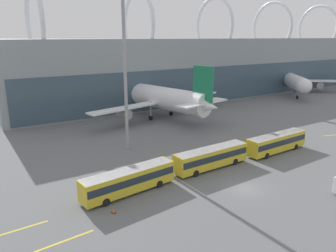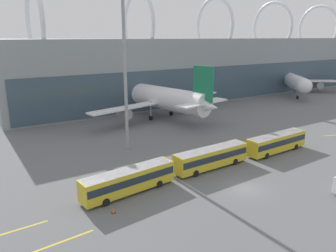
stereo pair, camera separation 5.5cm
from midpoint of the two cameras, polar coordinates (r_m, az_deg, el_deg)
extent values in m
plane|color=slate|center=(45.29, 13.32, -10.55)|extent=(440.00, 440.00, 0.00)
cube|color=gray|center=(120.29, 12.78, 10.17)|extent=(157.36, 19.86, 18.87)
cube|color=#384C5B|center=(113.82, 16.24, 7.77)|extent=(154.22, 0.20, 10.38)
torus|color=white|center=(86.59, -22.24, 16.40)|extent=(1.10, 18.18, 18.18)
torus|color=white|center=(95.59, -5.27, 17.22)|extent=(1.10, 18.18, 18.18)
torus|color=white|center=(110.73, 7.96, 16.87)|extent=(1.10, 18.18, 18.18)
torus|color=white|center=(129.89, 17.59, 16.08)|extent=(1.10, 18.18, 18.18)
torus|color=white|center=(151.55, 24.56, 15.23)|extent=(1.10, 18.18, 18.18)
cylinder|color=white|center=(81.32, -2.16, 5.15)|extent=(11.86, 31.75, 5.32)
sphere|color=white|center=(93.34, -8.70, 6.31)|extent=(5.21, 5.21, 5.21)
cone|color=white|center=(70.74, 6.45, 3.53)|extent=(6.40, 7.80, 5.05)
cube|color=white|center=(80.11, -1.23, 4.33)|extent=(39.78, 11.49, 0.35)
cylinder|color=gray|center=(73.32, -7.61, 2.13)|extent=(2.73, 3.67, 2.08)
cylinder|color=gray|center=(88.28, 4.10, 4.47)|extent=(2.73, 3.67, 2.08)
cube|color=#19724C|center=(70.43, 6.08, 7.27)|extent=(1.52, 5.26, 7.57)
cube|color=white|center=(71.11, 5.99, 4.04)|extent=(14.19, 6.07, 0.28)
cylinder|color=gray|center=(89.70, -6.69, 4.37)|extent=(0.36, 0.36, 4.03)
cylinder|color=black|center=(90.10, -6.65, 3.11)|extent=(0.67, 1.17, 1.10)
cylinder|color=gray|center=(78.16, -3.07, 2.82)|extent=(0.36, 0.36, 4.03)
cylinder|color=black|center=(78.62, -3.04, 1.39)|extent=(0.67, 1.17, 1.10)
cylinder|color=gray|center=(82.79, 0.52, 3.55)|extent=(0.36, 0.36, 4.03)
cylinder|color=black|center=(83.22, 0.52, 2.20)|extent=(0.67, 1.17, 1.10)
cylinder|color=white|center=(124.52, 20.25, 7.69)|extent=(24.53, 30.63, 4.59)
sphere|color=white|center=(107.99, 22.65, 6.42)|extent=(4.50, 4.50, 4.50)
cone|color=white|center=(141.27, 18.40, 8.65)|extent=(8.07, 8.73, 4.36)
cube|color=white|center=(126.65, 19.96, 7.46)|extent=(34.79, 27.50, 0.35)
cylinder|color=gray|center=(130.26, 24.72, 6.51)|extent=(4.01, 4.20, 2.47)
cylinder|color=gray|center=(124.35, 14.85, 7.04)|extent=(4.01, 4.20, 2.47)
cube|color=red|center=(140.01, 18.66, 10.68)|extent=(4.03, 5.21, 8.86)
cube|color=white|center=(140.40, 18.50, 8.79)|extent=(11.47, 9.71, 0.28)
cylinder|color=gray|center=(113.74, 21.66, 5.68)|extent=(0.36, 0.36, 3.91)
cylinder|color=black|center=(114.05, 21.57, 4.71)|extent=(1.02, 1.15, 1.10)
cylinder|color=gray|center=(127.67, 21.20, 6.67)|extent=(0.36, 0.36, 3.91)
cylinder|color=black|center=(127.95, 21.11, 5.80)|extent=(1.02, 1.15, 1.10)
cylinder|color=gray|center=(126.10, 18.58, 6.81)|extent=(0.36, 0.36, 3.91)
cylinder|color=black|center=(126.38, 18.51, 5.93)|extent=(1.02, 1.15, 1.10)
cube|color=gold|center=(42.56, -6.87, -9.35)|extent=(13.04, 3.96, 2.77)
cube|color=#232D38|center=(42.45, -6.88, -9.01)|extent=(12.79, 3.96, 0.97)
cube|color=silver|center=(42.03, -6.93, -7.71)|extent=(12.65, 3.84, 0.12)
cylinder|color=black|center=(45.96, -3.34, -9.05)|extent=(1.03, 0.41, 1.00)
cylinder|color=black|center=(44.24, -1.56, -10.04)|extent=(1.03, 0.41, 1.00)
cylinder|color=black|center=(42.34, -12.33, -11.64)|extent=(1.03, 0.41, 1.00)
cylinder|color=black|center=(40.47, -10.81, -12.89)|extent=(1.03, 0.41, 1.00)
cube|color=gold|center=(50.32, 7.52, -5.39)|extent=(12.93, 3.07, 2.77)
cube|color=#232D38|center=(50.23, 7.53, -5.10)|extent=(12.67, 3.09, 0.97)
cube|color=silver|center=(49.87, 7.57, -3.97)|extent=(12.54, 2.98, 0.12)
cylinder|color=black|center=(54.14, 9.79, -5.40)|extent=(1.01, 0.34, 1.00)
cylinder|color=black|center=(52.62, 11.56, -6.11)|extent=(1.01, 0.34, 1.00)
cylinder|color=black|center=(49.22, 3.07, -7.34)|extent=(1.01, 0.34, 1.00)
cylinder|color=black|center=(47.55, 4.81, -8.22)|extent=(1.01, 0.34, 1.00)
cube|color=gold|center=(59.73, 18.37, -2.71)|extent=(12.94, 3.11, 2.77)
cube|color=#232D38|center=(59.65, 18.39, -2.46)|extent=(12.68, 3.13, 0.97)
cube|color=silver|center=(59.35, 18.47, -1.49)|extent=(12.55, 3.02, 0.12)
cylinder|color=black|center=(63.85, 19.61, -2.86)|extent=(1.01, 0.35, 1.00)
cylinder|color=black|center=(62.61, 21.33, -3.38)|extent=(1.01, 0.35, 1.00)
cylinder|color=black|center=(57.80, 14.95, -4.35)|extent=(1.01, 0.35, 1.00)
cylinder|color=black|center=(56.44, 16.75, -4.98)|extent=(1.01, 0.35, 1.00)
cylinder|color=gray|center=(55.83, -7.57, 11.29)|extent=(0.55, 0.55, 31.30)
cube|color=yellow|center=(35.18, -21.18, -19.40)|extent=(10.48, 1.14, 0.01)
cube|color=yellow|center=(38.91, -26.51, -16.43)|extent=(8.50, 0.62, 0.01)
cube|color=black|center=(39.13, -9.49, -14.68)|extent=(0.45, 0.45, 0.02)
cone|color=#EA5914|center=(38.97, -9.51, -14.27)|extent=(0.33, 0.33, 0.63)
camera|label=1|loc=(0.03, -90.03, -0.01)|focal=35.00mm
camera|label=2|loc=(0.03, 89.97, 0.01)|focal=35.00mm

